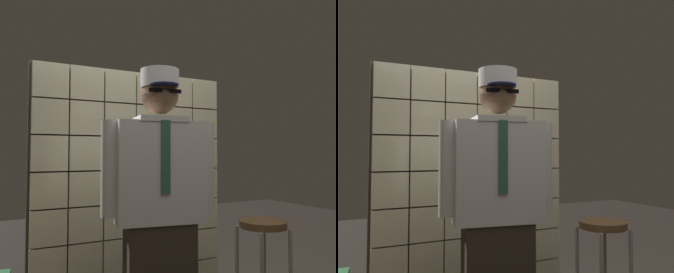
# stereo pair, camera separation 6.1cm
# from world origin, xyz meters

# --- Properties ---
(glass_block_wall) EXTENTS (1.78, 0.10, 2.08)m
(glass_block_wall) POSITION_xyz_m (0.00, 1.35, 1.02)
(glass_block_wall) COLOR beige
(glass_block_wall) RESTS_ON ground
(standing_person) EXTENTS (0.74, 0.36, 1.84)m
(standing_person) POSITION_xyz_m (-0.22, 0.39, 0.96)
(standing_person) COLOR #382D23
(standing_person) RESTS_ON ground
(bar_stool) EXTENTS (0.34, 0.34, 0.82)m
(bar_stool) POSITION_xyz_m (0.62, 0.38, 0.61)
(bar_stool) COLOR brown
(bar_stool) RESTS_ON ground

